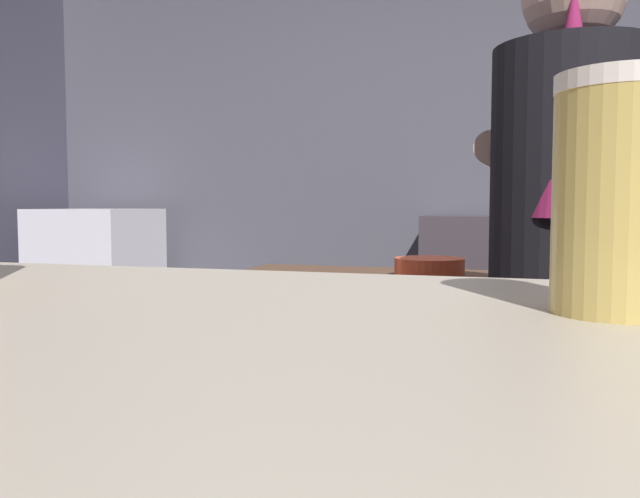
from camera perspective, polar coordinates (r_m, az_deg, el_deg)
The scene contains 11 objects.
wall_back at distance 3.57m, azimuth 13.65°, elevation 7.16°, with size 5.20×0.10×2.70m, color #4D4D57.
prep_counter at distance 2.10m, azimuth 20.79°, elevation -15.30°, with size 2.10×0.60×0.92m, color brown.
back_shelf at distance 3.34m, azimuth 16.35°, elevation -6.55°, with size 0.85×0.36×1.09m, color #3D353B.
mini_fridge at distance 3.89m, azimuth -19.11°, elevation -4.90°, with size 0.58×0.58×1.12m.
bartender at distance 1.54m, azimuth 21.00°, elevation -2.08°, with size 0.44×0.52×1.71m.
mixing_bowl at distance 2.04m, azimuth 9.66°, elevation -1.62°, with size 0.22×0.22×0.06m, color #D15030.
pint_glass_far at distance 0.41m, azimuth 24.96°, elevation 4.36°, with size 0.07×0.07×0.14m.
bottle_vinegar at distance 3.24m, azimuth 22.04°, elevation 4.16°, with size 0.06×0.06×0.22m.
bottle_olive_oil at distance 3.39m, azimuth 21.69°, elevation 4.51°, with size 0.07×0.07×0.27m.
bottle_soy at distance 3.26m, azimuth 18.25°, elevation 4.19°, with size 0.06×0.06×0.21m.
bottle_hot_sauce at distance 3.26m, azimuth 20.44°, elevation 4.31°, with size 0.07×0.07×0.23m.
Camera 1 is at (0.19, -1.36, 1.14)m, focal length 36.11 mm.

